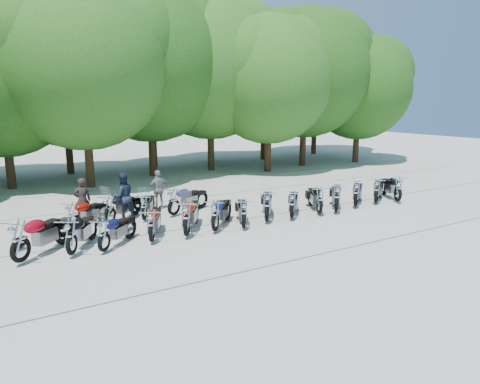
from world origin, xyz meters
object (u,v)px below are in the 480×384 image
motorcycle_1 (71,236)px  rider_2 (159,190)px  rider_1 (123,196)px  motorcycle_7 (267,205)px  motorcycle_17 (174,201)px  motorcycle_5 (215,214)px  motorcycle_6 (243,213)px  motorcycle_4 (187,217)px  rider_0 (82,201)px  motorcycle_15 (110,208)px  motorcycle_16 (144,207)px  motorcycle_8 (292,204)px  motorcycle_13 (398,188)px  motorcycle_14 (72,215)px  motorcycle_0 (19,240)px  motorcycle_9 (320,199)px  motorcycle_10 (337,197)px  motorcycle_3 (151,225)px  motorcycle_11 (356,193)px  motorcycle_12 (377,190)px  motorcycle_2 (104,234)px

motorcycle_1 → rider_2: 5.97m
rider_1 → rider_2: rider_1 is taller
rider_1 → rider_2: 2.01m
motorcycle_7 → motorcycle_17: 3.73m
motorcycle_5 → rider_2: size_ratio=1.41×
motorcycle_5 → motorcycle_6: size_ratio=1.08×
motorcycle_5 → rider_1: bearing=-12.8°
motorcycle_4 → rider_0: bearing=-21.4°
motorcycle_15 → motorcycle_16: 1.25m
motorcycle_15 → motorcycle_8: bearing=-152.8°
motorcycle_6 → motorcycle_7: motorcycle_7 is taller
motorcycle_5 → motorcycle_13: bearing=-138.2°
motorcycle_14 → rider_2: (3.74, 1.65, 0.24)m
motorcycle_0 → motorcycle_6: 7.07m
motorcycle_9 → motorcycle_10: size_ratio=0.94×
motorcycle_3 → motorcycle_11: (9.09, 0.12, 0.04)m
motorcycle_13 → motorcycle_17: motorcycle_13 is taller
motorcycle_3 → motorcycle_4: size_ratio=0.89×
motorcycle_0 → motorcycle_7: 8.25m
motorcycle_10 → motorcycle_14: bearing=25.7°
motorcycle_6 → motorcycle_10: 4.40m
motorcycle_12 → motorcycle_13: (1.03, -0.30, 0.02)m
motorcycle_0 → motorcycle_15: motorcycle_0 is taller
motorcycle_2 → motorcycle_9: size_ratio=0.91×
motorcycle_14 → rider_0: (0.54, 1.04, 0.26)m
motorcycle_17 → rider_1: rider_1 is taller
motorcycle_6 → motorcycle_7: 1.21m
motorcycle_0 → motorcycle_6: motorcycle_0 is taller
motorcycle_8 → rider_2: 5.71m
motorcycle_0 → motorcycle_14: motorcycle_0 is taller
motorcycle_8 → motorcycle_15: (-6.19, 2.87, -0.02)m
motorcycle_10 → motorcycle_2: bearing=41.6°
motorcycle_8 → motorcycle_13: (5.85, -0.10, 0.03)m
motorcycle_7 → motorcycle_12: (5.88, 0.06, -0.03)m
motorcycle_7 → motorcycle_5: bearing=37.8°
motorcycle_7 → motorcycle_15: bearing=6.9°
motorcycle_11 → motorcycle_14: bearing=37.5°
motorcycle_2 → motorcycle_13: bearing=-134.1°
motorcycle_13 → rider_0: (-12.82, 3.76, 0.18)m
rider_2 → rider_0: bearing=6.2°
motorcycle_4 → motorcycle_17: size_ratio=1.08×
motorcycle_15 → motorcycle_17: bearing=-130.7°
motorcycle_12 → motorcycle_9: bearing=56.7°
motorcycle_16 → rider_0: (-2.03, 0.96, 0.29)m
motorcycle_7 → motorcycle_17: bearing=-9.6°
motorcycle_7 → motorcycle_8: size_ratio=1.07×
motorcycle_1 → motorcycle_17: motorcycle_17 is taller
motorcycle_6 → rider_2: bearing=-43.5°
motorcycle_17 → motorcycle_11: bearing=-134.6°
motorcycle_10 → rider_2: rider_2 is taller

